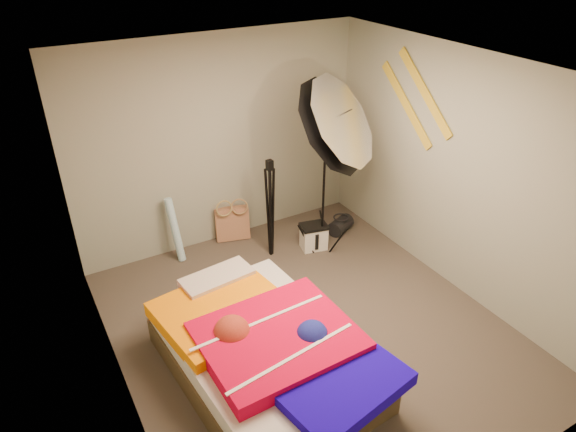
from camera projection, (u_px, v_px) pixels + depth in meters
floor at (310, 328)px, 5.06m from camera, size 4.00×4.00×0.00m
ceiling at (317, 74)px, 3.81m from camera, size 4.00×4.00×0.00m
wall_back at (220, 143)px, 5.93m from camera, size 3.50×0.00×3.50m
wall_front at (500, 372)px, 2.93m from camera, size 3.50×0.00×3.50m
wall_left at (107, 280)px, 3.68m from camera, size 0.00×4.00×4.00m
wall_right at (459, 175)px, 5.19m from camera, size 0.00×4.00×4.00m
tote_bag at (232, 223)px, 6.40m from camera, size 0.45×0.29×0.43m
wrapping_roll at (175, 230)px, 5.91m from camera, size 0.16×0.24×0.79m
camera_case at (314, 237)px, 6.23m from camera, size 0.34×0.27×0.30m
duffel_bag at (341, 225)px, 6.57m from camera, size 0.38×0.31×0.20m
wall_stripe_upper at (425, 93)px, 5.28m from camera, size 0.02×0.91×0.78m
wall_stripe_lower at (406, 105)px, 5.57m from camera, size 0.02×0.91×0.78m
bed at (265, 350)px, 4.40m from camera, size 1.58×2.21×0.58m
photo_umbrella at (331, 127)px, 5.27m from camera, size 1.11×1.26×2.29m
camera_tripod at (270, 203)px, 5.84m from camera, size 0.07×0.07×1.23m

